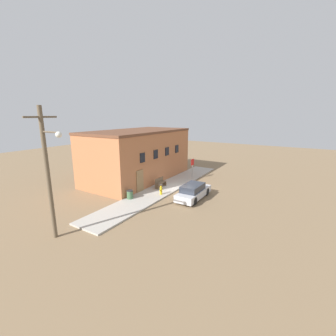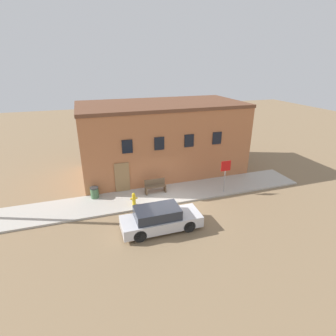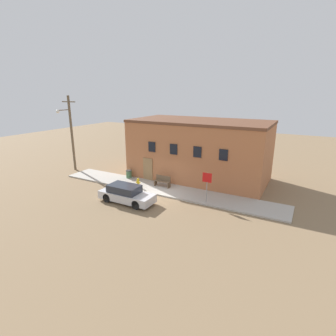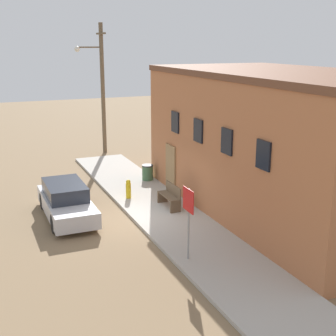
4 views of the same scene
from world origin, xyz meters
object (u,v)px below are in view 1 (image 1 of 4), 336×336
at_px(utility_pole, 48,170).
at_px(parked_car, 193,192).
at_px(bench, 160,183).
at_px(trash_bin, 130,194).
at_px(stop_sign, 192,165).
at_px(fire_hydrant, 161,190).

relative_size(utility_pole, parked_car, 1.79).
distance_m(bench, trash_bin, 4.04).
height_order(bench, parked_car, parked_car).
height_order(trash_bin, parked_car, parked_car).
xyz_separation_m(stop_sign, parked_car, (-5.39, -2.67, -1.08)).
bearing_deg(fire_hydrant, parked_car, -72.76).
xyz_separation_m(fire_hydrant, bench, (1.73, 1.20, 0.05)).
xyz_separation_m(fire_hydrant, stop_sign, (6.27, -0.15, 1.19)).
height_order(fire_hydrant, trash_bin, fire_hydrant).
height_order(bench, utility_pole, utility_pole).
distance_m(fire_hydrant, stop_sign, 6.38).
xyz_separation_m(stop_sign, bench, (-4.54, 1.35, -1.14)).
xyz_separation_m(bench, parked_car, (-0.85, -4.02, 0.06)).
bearing_deg(utility_pole, fire_hydrant, -8.80).
bearing_deg(parked_car, fire_hydrant, 107.24).
bearing_deg(parked_car, bench, 78.02).
distance_m(bench, parked_car, 4.11).
relative_size(fire_hydrant, stop_sign, 0.36).
height_order(fire_hydrant, utility_pole, utility_pole).
xyz_separation_m(bench, utility_pole, (-11.03, 0.24, 3.59)).
height_order(fire_hydrant, bench, bench).
distance_m(utility_pole, parked_car, 11.58).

